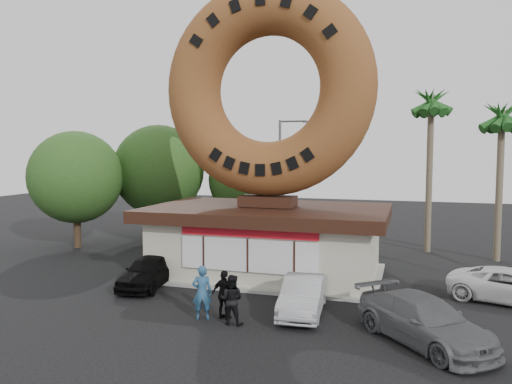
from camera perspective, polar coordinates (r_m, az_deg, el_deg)
The scene contains 15 objects.
ground at distance 18.82m, azimuth -3.79°, elevation -13.64°, with size 90.00×90.00×0.00m, color black.
donut_shop at distance 23.91m, azimuth 1.35°, elevation -5.30°, with size 11.20×7.20×3.80m.
giant_donut at distance 23.74m, azimuth 1.39°, elevation 11.68°, with size 10.01×10.01×2.55m, color brown.
tree_west at distance 33.70m, azimuth -11.03°, elevation 2.44°, with size 6.00×6.00×7.65m.
tree_mid at distance 33.40m, azimuth -1.02°, elevation 1.44°, with size 5.20×5.20×6.63m.
tree_far at distance 32.23m, azimuth -19.90°, elevation 1.60°, with size 5.60×5.60×7.14m.
palm_near at distance 30.79m, azimuth 19.39°, elevation 9.08°, with size 2.60×2.60×9.75m.
palm_far at distance 29.57m, azimuth 26.30°, elevation 7.25°, with size 2.60×2.60×8.75m.
street_lamp at distance 33.73m, azimuth 2.97°, elevation 2.26°, with size 2.11×0.20×8.00m.
person_left at distance 17.96m, azimuth -6.19°, elevation -11.34°, with size 0.70×0.46×1.93m, color #265074.
person_center at distance 17.42m, azimuth -2.81°, elevation -12.17°, with size 0.84×0.65×1.73m, color black.
person_right at distance 17.95m, azimuth -3.61°, elevation -11.64°, with size 1.02×0.43×1.74m, color black.
car_black at distance 22.50m, azimuth -12.23°, elevation -8.86°, with size 1.62×4.03×1.37m, color black.
car_silver at distance 18.65m, azimuth 5.40°, elevation -11.68°, with size 1.41×4.04×1.33m, color #A6A7AB.
car_grey at distance 16.67m, azimuth 18.66°, elevation -13.75°, with size 2.00×4.93×1.43m, color slate.
Camera 1 is at (6.42, -16.67, 5.92)m, focal length 35.00 mm.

